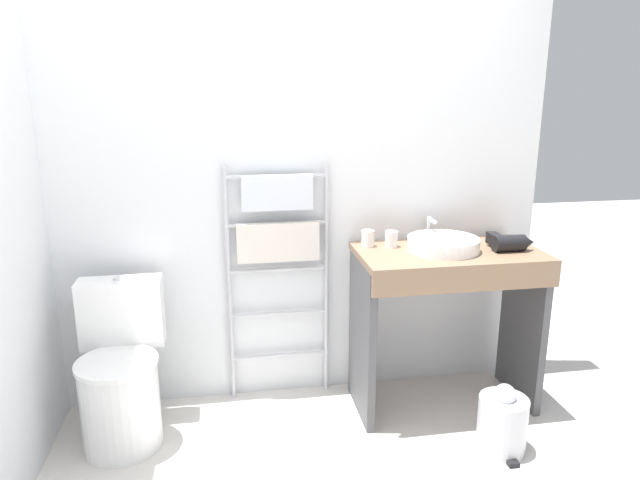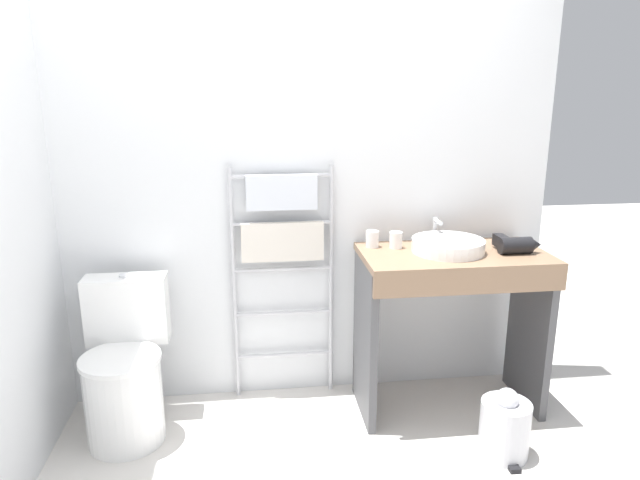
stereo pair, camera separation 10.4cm
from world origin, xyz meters
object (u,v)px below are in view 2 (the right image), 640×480
at_px(trash_bin, 505,427).
at_px(cup_near_edge, 396,240).
at_px(toilet, 125,375).
at_px(hair_dryer, 516,245).
at_px(towel_radiator, 283,239).
at_px(sink_basin, 448,245).
at_px(cup_near_wall, 372,239).

bearing_deg(trash_bin, cup_near_edge, 125.38).
height_order(toilet, hair_dryer, hair_dryer).
distance_m(toilet, hair_dryer, 2.06).
height_order(towel_radiator, trash_bin, towel_radiator).
bearing_deg(sink_basin, toilet, -178.00).
relative_size(towel_radiator, cup_near_edge, 15.23).
xyz_separation_m(sink_basin, hair_dryer, (0.34, -0.06, 0.01)).
bearing_deg(towel_radiator, trash_bin, -34.85).
height_order(cup_near_edge, trash_bin, cup_near_edge).
distance_m(toilet, trash_bin, 1.84).
relative_size(cup_near_wall, cup_near_edge, 1.01).
xyz_separation_m(cup_near_wall, hair_dryer, (0.70, -0.20, -0.00)).
distance_m(toilet, cup_near_edge, 1.52).
xyz_separation_m(sink_basin, trash_bin, (0.16, -0.46, -0.76)).
xyz_separation_m(hair_dryer, trash_bin, (-0.18, -0.40, -0.77)).
height_order(toilet, cup_near_edge, cup_near_edge).
bearing_deg(sink_basin, cup_near_wall, 158.61).
relative_size(toilet, towel_radiator, 0.60).
relative_size(toilet, trash_bin, 2.27).
bearing_deg(sink_basin, hair_dryer, -9.47).
relative_size(sink_basin, cup_near_edge, 4.33).
bearing_deg(hair_dryer, toilet, -179.98).
relative_size(cup_near_edge, hair_dryer, 0.39).
bearing_deg(cup_near_wall, cup_near_edge, -15.58).
bearing_deg(hair_dryer, towel_radiator, 166.27).
height_order(towel_radiator, cup_near_wall, towel_radiator).
distance_m(cup_near_edge, trash_bin, 1.04).
distance_m(towel_radiator, hair_dryer, 1.20).
relative_size(towel_radiator, sink_basin, 3.52).
height_order(toilet, trash_bin, toilet).
bearing_deg(cup_near_edge, hair_dryer, -15.86).
distance_m(toilet, sink_basin, 1.73).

